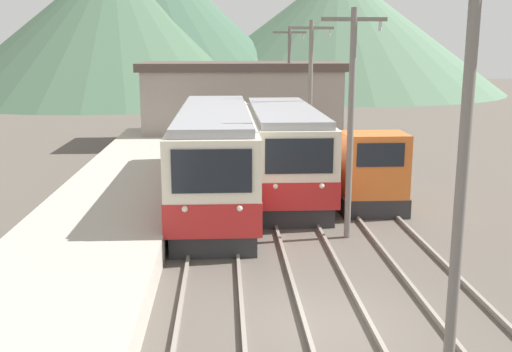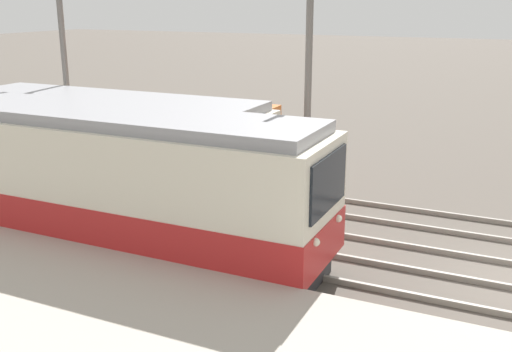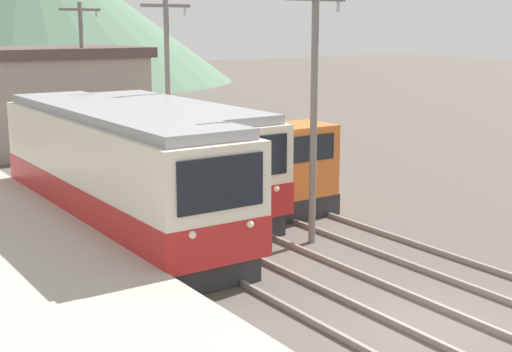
# 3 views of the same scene
# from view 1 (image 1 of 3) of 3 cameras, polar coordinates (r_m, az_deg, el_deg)

# --- Properties ---
(ground_plane) EXTENTS (200.00, 200.00, 0.00)m
(ground_plane) POSITION_cam_1_polar(r_m,az_deg,el_deg) (13.83, 6.79, -13.84)
(ground_plane) COLOR #564F47
(platform_left) EXTENTS (4.50, 54.00, 0.82)m
(platform_left) POSITION_cam_1_polar(r_m,az_deg,el_deg) (14.05, -19.81, -12.25)
(platform_left) COLOR #ADA599
(platform_left) RESTS_ON ground
(track_left) EXTENTS (1.54, 60.00, 0.14)m
(track_left) POSITION_cam_1_polar(r_m,az_deg,el_deg) (13.62, -4.37, -13.90)
(track_left) COLOR gray
(track_left) RESTS_ON ground
(track_center) EXTENTS (1.54, 60.00, 0.14)m
(track_center) POSITION_cam_1_polar(r_m,az_deg,el_deg) (13.84, 7.64, -13.54)
(track_center) COLOR gray
(track_center) RESTS_ON ground
(track_right) EXTENTS (1.54, 60.00, 0.14)m
(track_right) POSITION_cam_1_polar(r_m,az_deg,el_deg) (14.67, 19.52, -12.61)
(track_right) COLOR gray
(track_right) RESTS_ON ground
(commuter_train_left) EXTENTS (2.84, 12.21, 3.80)m
(commuter_train_left) POSITION_cam_1_polar(r_m,az_deg,el_deg) (22.74, -3.94, 1.32)
(commuter_train_left) COLOR #28282B
(commuter_train_left) RESTS_ON ground
(commuter_train_center) EXTENTS (2.84, 10.28, 3.63)m
(commuter_train_center) POSITION_cam_1_polar(r_m,az_deg,el_deg) (24.71, 2.63, 2.05)
(commuter_train_center) COLOR #28282B
(commuter_train_center) RESTS_ON ground
(shunting_locomotive) EXTENTS (2.40, 5.39, 3.00)m
(shunting_locomotive) POSITION_cam_1_polar(r_m,az_deg,el_deg) (23.77, 10.21, 0.28)
(shunting_locomotive) COLOR #28282B
(shunting_locomotive) RESTS_ON ground
(catenary_mast_near) EXTENTS (2.00, 0.20, 7.21)m
(catenary_mast_near) POSITION_cam_1_polar(r_m,az_deg,el_deg) (10.54, 19.06, -0.16)
(catenary_mast_near) COLOR slate
(catenary_mast_near) RESTS_ON ground
(catenary_mast_mid) EXTENTS (2.00, 0.20, 7.21)m
(catenary_mast_mid) POSITION_cam_1_polar(r_m,az_deg,el_deg) (18.90, 9.05, 5.61)
(catenary_mast_mid) COLOR slate
(catenary_mast_mid) RESTS_ON ground
(catenary_mast_far) EXTENTS (2.00, 0.20, 7.21)m
(catenary_mast_far) POSITION_cam_1_polar(r_m,az_deg,el_deg) (27.55, 5.20, 7.76)
(catenary_mast_far) COLOR slate
(catenary_mast_far) RESTS_ON ground
(catenary_mast_distant) EXTENTS (2.00, 0.20, 7.21)m
(catenary_mast_distant) POSITION_cam_1_polar(r_m,az_deg,el_deg) (36.29, 3.18, 8.87)
(catenary_mast_distant) COLOR slate
(catenary_mast_distant) RESTS_ON ground
(station_building) EXTENTS (12.60, 6.30, 5.07)m
(station_building) POSITION_cam_1_polar(r_m,az_deg,el_deg) (38.40, -1.38, 7.03)
(station_building) COLOR gray
(station_building) RESTS_ON ground
(mountain_backdrop) EXTENTS (70.92, 49.68, 19.47)m
(mountain_backdrop) POSITION_cam_1_polar(r_m,az_deg,el_deg) (78.91, -5.02, 14.21)
(mountain_backdrop) COLOR #47664C
(mountain_backdrop) RESTS_ON ground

